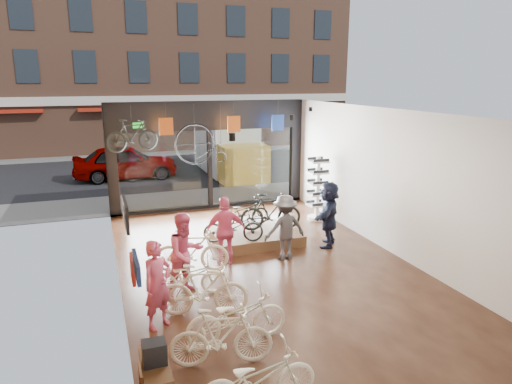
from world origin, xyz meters
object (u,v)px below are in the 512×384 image
display_bike_left (233,227)px  floor_bike_2 (237,317)px  floor_bike_5 (192,251)px  box_truck (231,150)px  customer_2 (225,231)px  floor_bike_3 (203,290)px  customer_5 (329,214)px  penny_farthing (203,145)px  hung_bike (132,135)px  floor_bike_4 (189,277)px  display_platform (255,236)px  customer_1 (186,254)px  floor_bike_0 (258,379)px  customer_0 (158,285)px  street_car (125,162)px  floor_bike_1 (221,337)px  display_bike_mid (271,212)px  customer_3 (285,228)px  sunglasses_rack (317,189)px  display_bike_right (243,212)px

display_bike_left → floor_bike_2: bearing=178.2°
floor_bike_5 → box_truck: bearing=-5.3°
floor_bike_5 → customer_2: customer_2 is taller
floor_bike_3 → customer_5: customer_5 is taller
penny_farthing → hung_bike: 2.22m
floor_bike_2 → customer_5: bearing=-44.7°
floor_bike_4 → hung_bike: hung_bike is taller
display_platform → customer_1: (-2.47, -2.55, 0.75)m
floor_bike_0 → customer_0: (-1.01, 2.67, 0.39)m
box_truck → floor_bike_0: size_ratio=3.66×
floor_bike_0 → display_bike_left: 6.00m
floor_bike_4 → floor_bike_0: bearing=-165.8°
customer_2 → floor_bike_2: bearing=81.3°
street_car → floor_bike_1: street_car is taller
floor_bike_0 → floor_bike_5: (0.09, 4.95, 0.07)m
customer_2 → display_bike_mid: bearing=-138.9°
customer_0 → floor_bike_5: bearing=31.2°
customer_1 → customer_2: customer_1 is taller
customer_2 → penny_farthing: 4.02m
street_car → customer_2: (1.65, -11.24, 0.08)m
floor_bike_1 → display_bike_mid: (2.91, 5.32, 0.33)m
display_bike_left → customer_1: size_ratio=0.88×
street_car → display_platform: street_car is taller
floor_bike_5 → customer_3: size_ratio=1.04×
floor_bike_4 → floor_bike_5: 1.21m
display_platform → floor_bike_5: bearing=-145.0°
floor_bike_5 → sunglasses_rack: 5.53m
display_bike_mid → display_bike_right: (-0.63, 0.61, -0.13)m
floor_bike_4 → customer_1: bearing=23.3°
display_bike_mid → customer_1: (-2.94, -2.55, 0.07)m
floor_bike_5 → display_bike_right: display_bike_right is taller
display_bike_right → floor_bike_5: bearing=138.2°
floor_bike_3 → display_bike_left: 3.36m
floor_bike_3 → penny_farthing: penny_farthing is taller
display_bike_left → display_bike_right: (0.68, 1.23, -0.01)m
street_car → customer_1: (0.41, -12.50, 0.11)m
floor_bike_2 → customer_3: customer_3 is taller
customer_0 → display_bike_left: bearing=19.7°
box_truck → customer_5: box_truck is taller
display_bike_mid → penny_farthing: (-1.38, 2.37, 1.67)m
display_platform → display_bike_right: (-0.16, 0.62, 0.56)m
customer_3 → hung_bike: bearing=-49.0°
display_bike_mid → customer_0: 5.29m
floor_bike_4 → customer_5: 4.60m
floor_bike_0 → penny_farthing: (1.32, 8.82, 2.04)m
box_truck → penny_farthing: (-2.83, -6.58, 1.24)m
floor_bike_3 → penny_farthing: size_ratio=1.11×
customer_3 → customer_2: bearing=-9.1°
box_truck → floor_bike_2: box_truck is taller
customer_3 → street_car: bearing=-76.3°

